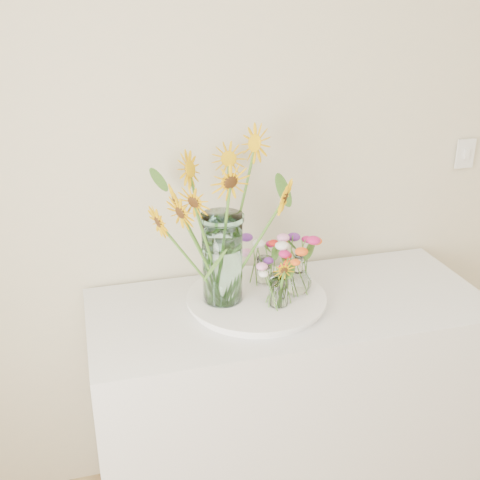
{
  "coord_description": "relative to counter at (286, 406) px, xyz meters",
  "views": [
    {
      "loc": [
        -1.0,
        0.18,
        1.93
      ],
      "look_at": [
        -0.51,
        1.97,
        1.14
      ],
      "focal_mm": 45.0,
      "sensor_mm": 36.0,
      "label": 1
    }
  ],
  "objects": [
    {
      "name": "counter",
      "position": [
        0.0,
        0.0,
        0.0
      ],
      "size": [
        1.4,
        0.6,
        0.9
      ],
      "primitive_type": "cube",
      "color": "white",
      "rests_on": "ground_plane"
    },
    {
      "name": "wildflower_posy_a",
      "position": [
        -0.06,
        -0.05,
        0.58
      ],
      "size": [
        0.19,
        0.19,
        0.2
      ],
      "primitive_type": null,
      "color": "#FF5B16",
      "rests_on": "tray"
    },
    {
      "name": "small_vase_c",
      "position": [
        -0.06,
        0.13,
        0.52
      ],
      "size": [
        0.06,
        0.06,
        0.1
      ],
      "primitive_type": "cylinder",
      "rotation": [
        0.0,
        0.0,
        0.05
      ],
      "color": "white",
      "rests_on": "tray"
    },
    {
      "name": "sunflower_bouquet",
      "position": [
        -0.23,
        0.04,
        0.77
      ],
      "size": [
        0.81,
        0.81,
        0.6
      ],
      "primitive_type": null,
      "rotation": [
        0.0,
        0.0,
        -0.05
      ],
      "color": "#EBAF04",
      "rests_on": "tray"
    },
    {
      "name": "small_vase_a",
      "position": [
        -0.06,
        -0.05,
        0.53
      ],
      "size": [
        0.08,
        0.08,
        0.11
      ],
      "primitive_type": "cylinder",
      "rotation": [
        0.0,
        0.0,
        -0.23
      ],
      "color": "white",
      "rests_on": "tray"
    },
    {
      "name": "wildflower_posy_b",
      "position": [
        0.03,
        0.02,
        0.59
      ],
      "size": [
        0.22,
        0.22,
        0.23
      ],
      "primitive_type": null,
      "color": "#FF5B16",
      "rests_on": "tray"
    },
    {
      "name": "tray",
      "position": [
        -0.12,
        0.03,
        0.46
      ],
      "size": [
        0.46,
        0.46,
        0.02
      ],
      "primitive_type": "cylinder",
      "color": "white",
      "rests_on": "counter"
    },
    {
      "name": "small_vase_b",
      "position": [
        0.03,
        0.02,
        0.55
      ],
      "size": [
        0.13,
        0.13,
        0.14
      ],
      "primitive_type": null,
      "rotation": [
        0.0,
        0.0,
        0.38
      ],
      "color": "white",
      "rests_on": "tray"
    },
    {
      "name": "wildflower_posy_c",
      "position": [
        -0.06,
        0.13,
        0.57
      ],
      "size": [
        0.21,
        0.21,
        0.19
      ],
      "primitive_type": null,
      "color": "#FF5B16",
      "rests_on": "tray"
    },
    {
      "name": "mason_jar",
      "position": [
        -0.23,
        0.04,
        0.63
      ],
      "size": [
        0.14,
        0.14,
        0.32
      ],
      "primitive_type": "cylinder",
      "rotation": [
        0.0,
        0.0,
        -0.05
      ],
      "color": "#C5FCF6",
      "rests_on": "tray"
    }
  ]
}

